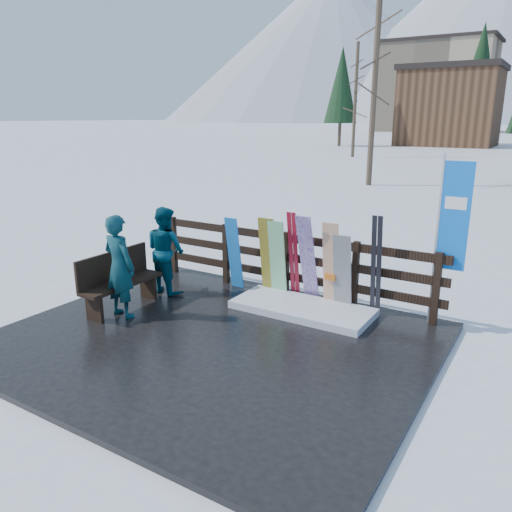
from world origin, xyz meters
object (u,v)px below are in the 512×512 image
Objects in this scene: rental_flag at (450,223)px; snowboard_4 at (342,273)px; snowboard_0 at (234,253)px; snowboard_1 at (277,259)px; person_back at (166,250)px; snowboard_5 at (331,266)px; snowboard_2 at (268,257)px; person_front at (119,266)px; bench at (118,279)px; snowboard_3 at (308,260)px.

snowboard_4 is at bearing -169.98° from rental_flag.
snowboard_0 is 0.53× the size of rental_flag.
snowboard_0 is 2.12m from snowboard_4.
snowboard_0 is at bearing -175.76° from rental_flag.
snowboard_0 reaches higher than snowboard_4.
snowboard_1 is 0.89× the size of person_back.
snowboard_5 reaches higher than snowboard_4.
snowboard_2 is 2.55m from person_front.
snowboard_4 is at bearing -0.00° from snowboard_0.
snowboard_4 is (3.19, 1.84, 0.13)m from bench.
snowboard_4 is 0.83× the size of person_back.
snowboard_4 is at bearing 29.97° from bench.
snowboard_0 is at bearing -129.38° from person_back.
bench is 3.17m from snowboard_3.
snowboard_5 is 0.94× the size of person_back.
person_front is at bearing -37.26° from bench.
snowboard_1 is at bearing 0.00° from snowboard_0.
snowboard_0 is 1.24m from person_back.
rental_flag reaches higher than bench.
snowboard_3 reaches higher than bench.
snowboard_2 is at bearing 180.00° from snowboard_4.
snowboard_4 is 0.22m from snowboard_5.
snowboard_0 is 0.83× the size of person_front.
rental_flag reaches higher than snowboard_2.
snowboard_1 is 0.54× the size of rental_flag.
snowboard_3 is 0.64m from snowboard_4.
person_back is at bearing -140.31° from snowboard_0.
person_back is (-0.95, -0.79, 0.11)m from snowboard_0.
snowboard_5 is (1.19, -0.00, 0.02)m from snowboard_2.
rental_flag is at bearing 10.02° from snowboard_4.
person_front reaches higher than snowboard_4.
snowboard_0 is at bearing 180.00° from snowboard_4.
snowboard_2 is 1.10× the size of snowboard_4.
snowboard_0 is 0.95× the size of snowboard_2.
person_front reaches higher than snowboard_1.
rental_flag reaches higher than person_front.
snowboard_0 is at bearing 180.00° from snowboard_2.
snowboard_1 is at bearing 42.84° from bench.
snowboard_5 is 3.40m from person_front.
rental_flag reaches higher than snowboard_3.
person_front is at bearing -129.75° from snowboard_1.
person_front reaches higher than person_back.
snowboard_5 is 0.57× the size of rental_flag.
snowboard_4 is 3.17m from person_back.
snowboard_5 is at bearing -0.00° from snowboard_2.
snowboard_5 is (2.98, 1.84, 0.22)m from bench.
snowboard_3 is at bearing -172.85° from rental_flag.
snowboard_1 is 1.08× the size of snowboard_4.
rental_flag is at bearing 5.64° from snowboard_1.
rental_flag reaches higher than person_back.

